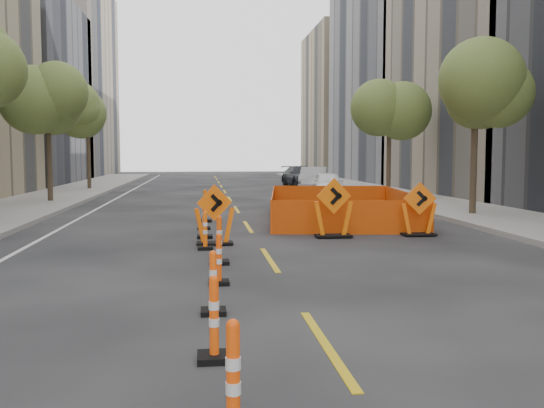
{
  "coord_description": "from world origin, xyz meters",
  "views": [
    {
      "loc": [
        -1.5,
        -9.03,
        2.32
      ],
      "look_at": [
        0.23,
        5.49,
        1.1
      ],
      "focal_mm": 40.0,
      "sensor_mm": 36.0,
      "label": 1
    }
  ],
  "objects": [
    {
      "name": "parked_car_far",
      "position": [
        5.68,
        33.52,
        0.72
      ],
      "size": [
        2.58,
        5.18,
        1.44
      ],
      "primitive_type": "imported",
      "rotation": [
        0.0,
        0.0,
        0.11
      ],
      "color": "black",
      "rests_on": "ground"
    },
    {
      "name": "sidewalk_right",
      "position": [
        9.0,
        12.0,
        0.07
      ],
      "size": [
        4.0,
        90.0,
        0.15
      ],
      "primitive_type": "cube",
      "color": "gray",
      "rests_on": "ground"
    },
    {
      "name": "tree_r_b",
      "position": [
        8.4,
        12.0,
        4.53
      ],
      "size": [
        2.8,
        2.8,
        5.95
      ],
      "color": "#382B1E",
      "rests_on": "ground"
    },
    {
      "name": "channelizer_6",
      "position": [
        -1.38,
        7.57,
        0.54
      ],
      "size": [
        0.42,
        0.42,
        1.07
      ],
      "primitive_type": null,
      "color": "#E95109",
      "rests_on": "ground"
    },
    {
      "name": "channelizer_4",
      "position": [
        -1.11,
        3.6,
        0.51
      ],
      "size": [
        0.4,
        0.4,
        1.03
      ],
      "primitive_type": null,
      "color": "#E24909",
      "rests_on": "ground"
    },
    {
      "name": "parked_car_near",
      "position": [
        5.42,
        23.33,
        0.68
      ],
      "size": [
        1.93,
        4.1,
        1.35
      ],
      "primitive_type": "imported",
      "rotation": [
        0.0,
        0.0,
        -0.09
      ],
      "color": "white",
      "rests_on": "ground"
    },
    {
      "name": "chevron_sign_center",
      "position": [
        2.16,
        7.28,
        0.83
      ],
      "size": [
        1.18,
        0.81,
        1.65
      ],
      "primitive_type": null,
      "rotation": [
        0.0,
        0.0,
        0.14
      ],
      "color": "#EA6109",
      "rests_on": "ground"
    },
    {
      "name": "channelizer_8",
      "position": [
        -1.33,
        11.55,
        0.55
      ],
      "size": [
        0.44,
        0.44,
        1.11
      ],
      "primitive_type": null,
      "color": "#E05A09",
      "rests_on": "ground"
    },
    {
      "name": "parked_car_mid",
      "position": [
        5.56,
        28.18,
        0.74
      ],
      "size": [
        2.65,
        4.77,
        1.49
      ],
      "primitive_type": "imported",
      "rotation": [
        0.0,
        0.0,
        -0.25
      ],
      "color": "#9C9CA1",
      "rests_on": "ground"
    },
    {
      "name": "chevron_sign_left",
      "position": [
        -1.14,
        6.32,
        0.77
      ],
      "size": [
        1.17,
        0.9,
        1.54
      ],
      "primitive_type": null,
      "rotation": [
        0.0,
        0.0,
        0.3
      ],
      "color": "#F25F0A",
      "rests_on": "ground"
    },
    {
      "name": "tree_l_d",
      "position": [
        -8.4,
        30.0,
        4.53
      ],
      "size": [
        2.8,
        2.8,
        5.95
      ],
      "color": "#382B1E",
      "rests_on": "ground"
    },
    {
      "name": "ground_plane",
      "position": [
        0.0,
        0.0,
        0.0
      ],
      "size": [
        140.0,
        140.0,
        0.0
      ],
      "primitive_type": "plane",
      "color": "black"
    },
    {
      "name": "tree_r_c",
      "position": [
        8.4,
        22.0,
        4.53
      ],
      "size": [
        2.8,
        2.8,
        5.95
      ],
      "color": "#382B1E",
      "rests_on": "ground"
    },
    {
      "name": "channelizer_0",
      "position": [
        -1.25,
        -4.36,
        0.51
      ],
      "size": [
        0.4,
        0.4,
        1.02
      ],
      "primitive_type": null,
      "color": "#F0470A",
      "rests_on": "ground"
    },
    {
      "name": "bld_right_c",
      "position": [
        17.0,
        23.8,
        7.0
      ],
      "size": [
        12.0,
        16.0,
        14.0
      ],
      "primitive_type": "cube",
      "color": "gray",
      "rests_on": "ground"
    },
    {
      "name": "channelizer_1",
      "position": [
        -1.35,
        -2.37,
        0.49
      ],
      "size": [
        0.38,
        0.38,
        0.97
      ],
      "primitive_type": null,
      "color": "#F34B0A",
      "rests_on": "ground"
    },
    {
      "name": "channelizer_5",
      "position": [
        -1.38,
        5.59,
        0.47
      ],
      "size": [
        0.37,
        0.37,
        0.94
      ],
      "primitive_type": null,
      "color": "#FC5C0A",
      "rests_on": "ground"
    },
    {
      "name": "channelizer_3",
      "position": [
        -1.18,
        1.61,
        0.46
      ],
      "size": [
        0.36,
        0.36,
        0.92
      ],
      "primitive_type": null,
      "color": "#E84509",
      "rests_on": "ground"
    },
    {
      "name": "bld_right_e",
      "position": [
        17.0,
        58.6,
        8.0
      ],
      "size": [
        12.0,
        14.0,
        16.0
      ],
      "primitive_type": "cube",
      "color": "tan",
      "rests_on": "ground"
    },
    {
      "name": "safety_fence",
      "position": [
        3.35,
        11.76,
        0.49
      ],
      "size": [
        5.63,
        8.43,
        0.99
      ],
      "primitive_type": null,
      "rotation": [
        0.0,
        0.0,
        -0.13
      ],
      "color": "#FF5A0D",
      "rests_on": "ground"
    },
    {
      "name": "tree_l_c",
      "position": [
        -8.4,
        20.0,
        4.53
      ],
      "size": [
        2.8,
        2.8,
        5.95
      ],
      "color": "#382B1E",
      "rests_on": "ground"
    },
    {
      "name": "channelizer_2",
      "position": [
        -1.32,
        -0.38,
        0.47
      ],
      "size": [
        0.37,
        0.37,
        0.93
      ],
      "primitive_type": null,
      "color": "#FF4F0A",
      "rests_on": "ground"
    },
    {
      "name": "chevron_sign_right",
      "position": [
        4.62,
        7.31,
        0.76
      ],
      "size": [
        1.11,
        0.79,
        1.52
      ],
      "primitive_type": null,
      "rotation": [
        0.0,
        0.0,
        -0.19
      ],
      "color": "#DE5909",
      "rests_on": "ground"
    },
    {
      "name": "bld_right_d",
      "position": [
        17.0,
        40.2,
        10.0
      ],
      "size": [
        12.0,
        18.0,
        20.0
      ],
      "primitive_type": "cube",
      "color": "gray",
      "rests_on": "ground"
    },
    {
      "name": "bld_left_e",
      "position": [
        -17.0,
        55.6,
        10.0
      ],
      "size": [
        12.0,
        20.0,
        20.0
      ],
      "primitive_type": "cube",
      "color": "gray",
      "rests_on": "ground"
    },
    {
      "name": "channelizer_7",
      "position": [
        -1.39,
        9.56,
        0.5
      ],
      "size": [
        0.39,
        0.39,
        0.99
      ],
      "primitive_type": null,
      "color": "#FD450A",
      "rests_on": "ground"
    }
  ]
}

